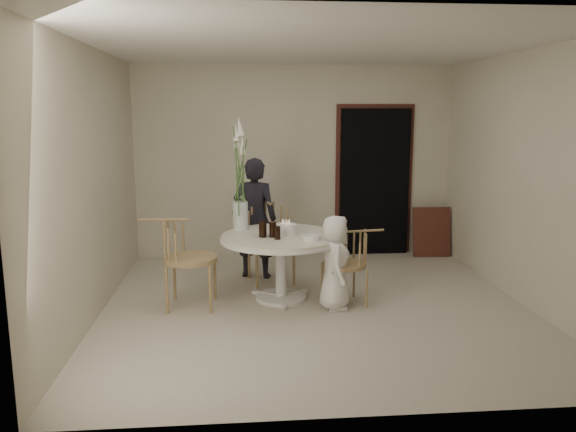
{
  "coord_description": "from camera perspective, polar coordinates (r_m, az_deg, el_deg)",
  "views": [
    {
      "loc": [
        -0.8,
        -5.71,
        2.06
      ],
      "look_at": [
        -0.27,
        0.3,
        0.93
      ],
      "focal_mm": 35.0,
      "sensor_mm": 36.0,
      "label": 1
    }
  ],
  "objects": [
    {
      "name": "birthday_cake",
      "position": [
        6.15,
        -0.19,
        -1.34
      ],
      "size": [
        0.24,
        0.24,
        0.16
      ],
      "rotation": [
        0.0,
        0.0,
        -0.34
      ],
      "color": "white",
      "rests_on": "table"
    },
    {
      "name": "door_trim",
      "position": [
        8.23,
        8.7,
        3.85
      ],
      "size": [
        1.12,
        0.03,
        2.22
      ],
      "primitive_type": "cube",
      "color": "brown",
      "rests_on": "ground"
    },
    {
      "name": "chair_far",
      "position": [
        6.92,
        -2.04,
        -1.27
      ],
      "size": [
        0.61,
        0.65,
        0.98
      ],
      "rotation": [
        0.0,
        0.0,
        0.19
      ],
      "color": "#A28C58",
      "rests_on": "ground"
    },
    {
      "name": "ground",
      "position": [
        6.12,
        2.78,
        -9.07
      ],
      "size": [
        4.5,
        4.5,
        0.0
      ],
      "primitive_type": "plane",
      "color": "beige",
      "rests_on": "ground"
    },
    {
      "name": "flower_vase",
      "position": [
        6.35,
        -4.9,
        2.97
      ],
      "size": [
        0.17,
        0.17,
        1.27
      ],
      "rotation": [
        0.0,
        0.0,
        -0.17
      ],
      "color": "silver",
      "rests_on": "table"
    },
    {
      "name": "room_shell",
      "position": [
        5.78,
        2.92,
        6.23
      ],
      "size": [
        4.5,
        4.5,
        4.5
      ],
      "color": "silver",
      "rests_on": "ground"
    },
    {
      "name": "chair_right",
      "position": [
        6.08,
        6.77,
        -4.04
      ],
      "size": [
        0.53,
        0.5,
        0.82
      ],
      "rotation": [
        0.0,
        0.0,
        -1.42
      ],
      "color": "#A28C58",
      "rests_on": "ground"
    },
    {
      "name": "boy",
      "position": [
        5.91,
        4.78,
        -4.74
      ],
      "size": [
        0.34,
        0.5,
        1.0
      ],
      "primitive_type": "imported",
      "rotation": [
        0.0,
        0.0,
        1.52
      ],
      "color": "white",
      "rests_on": "ground"
    },
    {
      "name": "cola_tumbler_b",
      "position": [
        5.91,
        -1.08,
        -1.73
      ],
      "size": [
        0.07,
        0.07,
        0.14
      ],
      "primitive_type": "cylinder",
      "rotation": [
        0.0,
        0.0,
        -0.12
      ],
      "color": "black",
      "rests_on": "table"
    },
    {
      "name": "plate_stack",
      "position": [
        5.89,
        2.41,
        -2.21
      ],
      "size": [
        0.25,
        0.25,
        0.05
      ],
      "primitive_type": "cylinder",
      "rotation": [
        0.0,
        0.0,
        -0.38
      ],
      "color": "white",
      "rests_on": "table"
    },
    {
      "name": "chair_left",
      "position": [
        6.03,
        -11.15,
        -3.35
      ],
      "size": [
        0.61,
        0.57,
        0.97
      ],
      "rotation": [
        0.0,
        0.0,
        1.51
      ],
      "color": "#A28C58",
      "rests_on": "ground"
    },
    {
      "name": "cola_tumbler_d",
      "position": [
        6.09,
        -2.47,
        -1.37
      ],
      "size": [
        0.07,
        0.07,
        0.13
      ],
      "primitive_type": "cylinder",
      "rotation": [
        0.0,
        0.0,
        0.23
      ],
      "color": "black",
      "rests_on": "table"
    },
    {
      "name": "girl",
      "position": [
        6.98,
        -3.39,
        -0.21
      ],
      "size": [
        0.63,
        0.51,
        1.51
      ],
      "primitive_type": "imported",
      "rotation": [
        0.0,
        0.0,
        2.84
      ],
      "color": "black",
      "rests_on": "ground"
    },
    {
      "name": "cola_tumbler_c",
      "position": [
        6.01,
        -2.6,
        -1.35
      ],
      "size": [
        0.08,
        0.08,
        0.17
      ],
      "primitive_type": "cylinder",
      "rotation": [
        0.0,
        0.0,
        -0.01
      ],
      "color": "black",
      "rests_on": "table"
    },
    {
      "name": "picture_frame",
      "position": [
        8.32,
        14.38,
        -1.57
      ],
      "size": [
        0.54,
        0.19,
        0.71
      ],
      "primitive_type": "cube",
      "rotation": [
        -0.17,
        0.0,
        -0.06
      ],
      "color": "brown",
      "rests_on": "ground"
    },
    {
      "name": "table",
      "position": [
        6.15,
        -0.72,
        -2.98
      ],
      "size": [
        1.33,
        1.33,
        0.73
      ],
      "color": "white",
      "rests_on": "ground"
    },
    {
      "name": "cola_tumbler_a",
      "position": [
        6.01,
        -1.55,
        -1.38
      ],
      "size": [
        0.09,
        0.09,
        0.17
      ],
      "primitive_type": "cylinder",
      "rotation": [
        0.0,
        0.0,
        0.25
      ],
      "color": "black",
      "rests_on": "table"
    },
    {
      "name": "doorway",
      "position": [
        8.2,
        8.76,
        3.4
      ],
      "size": [
        1.0,
        0.1,
        2.1
      ],
      "primitive_type": "cube",
      "color": "black",
      "rests_on": "ground"
    }
  ]
}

